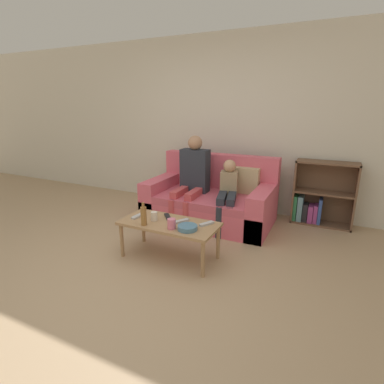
% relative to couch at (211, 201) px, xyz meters
% --- Properties ---
extents(ground_plane, '(22.00, 22.00, 0.00)m').
position_rel_couch_xyz_m(ground_plane, '(-0.13, -1.74, -0.29)').
color(ground_plane, tan).
extents(wall_back, '(12.00, 0.06, 2.60)m').
position_rel_couch_xyz_m(wall_back, '(-0.13, 0.68, 1.01)').
color(wall_back, beige).
rests_on(wall_back, ground_plane).
extents(couch, '(1.72, 0.97, 0.90)m').
position_rel_couch_xyz_m(couch, '(0.00, 0.00, 0.00)').
color(couch, '#DB5B70').
rests_on(couch, ground_plane).
extents(bookshelf, '(0.78, 0.28, 0.88)m').
position_rel_couch_xyz_m(bookshelf, '(1.37, 0.53, 0.07)').
color(bookshelf, brown).
rests_on(bookshelf, ground_plane).
extents(coffee_table, '(1.04, 0.49, 0.40)m').
position_rel_couch_xyz_m(coffee_table, '(0.01, -1.21, 0.08)').
color(coffee_table, '#A87F56').
rests_on(coffee_table, ground_plane).
extents(person_adult, '(0.39, 0.66, 1.19)m').
position_rel_couch_xyz_m(person_adult, '(-0.24, -0.09, 0.39)').
color(person_adult, '#C6474C').
rests_on(person_adult, ground_plane).
extents(person_child, '(0.37, 0.69, 0.90)m').
position_rel_couch_xyz_m(person_child, '(0.30, -0.16, 0.22)').
color(person_child, '#282D38').
rests_on(person_child, ground_plane).
extents(cup_near, '(0.08, 0.08, 0.10)m').
position_rel_couch_xyz_m(cup_near, '(0.12, -1.34, 0.17)').
color(cup_near, pink).
rests_on(cup_near, coffee_table).
extents(cup_far, '(0.07, 0.07, 0.10)m').
position_rel_couch_xyz_m(cup_far, '(-0.16, -1.23, 0.17)').
color(cup_far, silver).
rests_on(cup_far, coffee_table).
extents(tv_remote_0, '(0.06, 0.17, 0.02)m').
position_rel_couch_xyz_m(tv_remote_0, '(-0.38, -1.22, 0.13)').
color(tv_remote_0, '#B7B7BC').
rests_on(tv_remote_0, coffee_table).
extents(tv_remote_1, '(0.15, 0.16, 0.02)m').
position_rel_couch_xyz_m(tv_remote_1, '(-0.07, -1.09, 0.13)').
color(tv_remote_1, black).
rests_on(tv_remote_1, coffee_table).
extents(tv_remote_2, '(0.13, 0.17, 0.02)m').
position_rel_couch_xyz_m(tv_remote_2, '(0.12, -1.14, 0.13)').
color(tv_remote_2, '#B7B7BC').
rests_on(tv_remote_2, coffee_table).
extents(tv_remote_3, '(0.12, 0.17, 0.02)m').
position_rel_couch_xyz_m(tv_remote_3, '(0.39, -1.10, 0.13)').
color(tv_remote_3, '#B7B7BC').
rests_on(tv_remote_3, coffee_table).
extents(snack_bowl, '(0.20, 0.20, 0.05)m').
position_rel_couch_xyz_m(snack_bowl, '(0.27, -1.30, 0.14)').
color(snack_bowl, teal).
rests_on(snack_bowl, coffee_table).
extents(bottle, '(0.06, 0.06, 0.24)m').
position_rel_couch_xyz_m(bottle, '(-0.19, -1.38, 0.22)').
color(bottle, olive).
rests_on(bottle, coffee_table).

